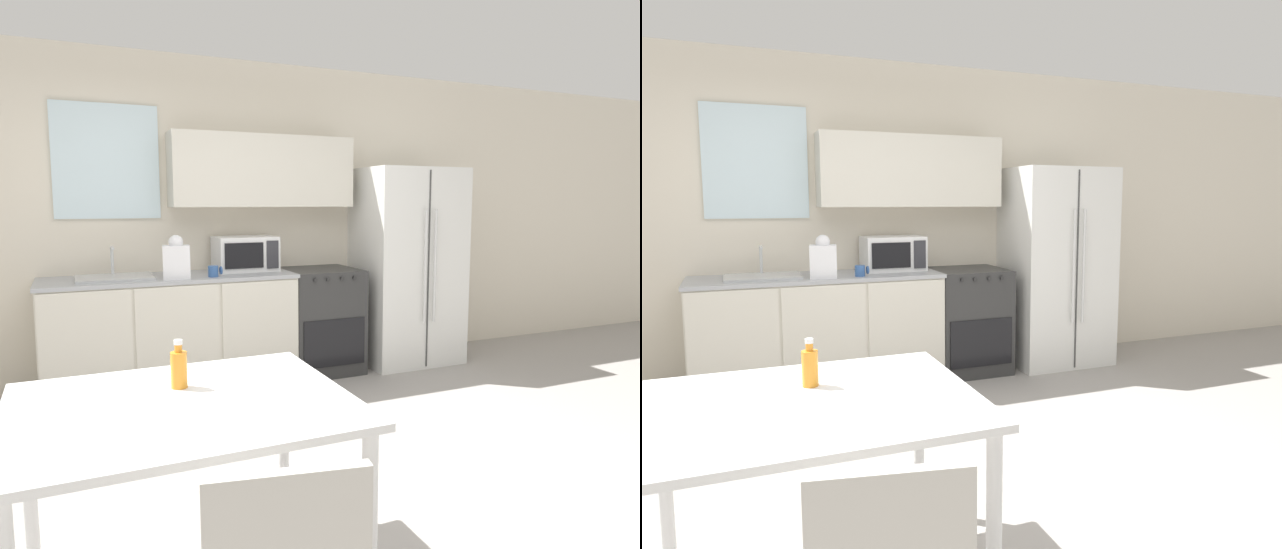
{
  "view_description": "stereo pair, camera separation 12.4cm",
  "coord_description": "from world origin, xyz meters",
  "views": [
    {
      "loc": [
        -1.03,
        -2.66,
        1.49
      ],
      "look_at": [
        0.38,
        0.55,
        1.05
      ],
      "focal_mm": 32.0,
      "sensor_mm": 36.0,
      "label": 1
    },
    {
      "loc": [
        -0.92,
        -2.71,
        1.49
      ],
      "look_at": [
        0.38,
        0.55,
        1.05
      ],
      "focal_mm": 32.0,
      "sensor_mm": 36.0,
      "label": 2
    }
  ],
  "objects": [
    {
      "name": "drink_bottle",
      "position": [
        -0.67,
        -0.48,
        0.86
      ],
      "size": [
        0.06,
        0.06,
        0.19
      ],
      "color": "orange",
      "rests_on": "dining_table"
    },
    {
      "name": "kitchen_counter",
      "position": [
        -0.32,
        1.89,
        0.46
      ],
      "size": [
        1.94,
        0.66,
        0.92
      ],
      "color": "#333333",
      "rests_on": "ground_plane"
    },
    {
      "name": "microwave",
      "position": [
        0.33,
        1.99,
        1.07
      ],
      "size": [
        0.51,
        0.37,
        0.29
      ],
      "color": "silver",
      "rests_on": "kitchen_counter"
    },
    {
      "name": "ground_plane",
      "position": [
        0.0,
        0.0,
        0.0
      ],
      "size": [
        12.0,
        12.0,
        0.0
      ],
      "primitive_type": "plane",
      "color": "gray"
    },
    {
      "name": "kitchen_sink",
      "position": [
        -0.73,
        1.89,
        0.94
      ],
      "size": [
        0.56,
        0.42,
        0.24
      ],
      "color": "#B7BABC",
      "rests_on": "kitchen_counter"
    },
    {
      "name": "refrigerator",
      "position": [
        1.86,
        1.86,
        0.9
      ],
      "size": [
        0.91,
        0.73,
        1.81
      ],
      "color": "silver",
      "rests_on": "ground_plane"
    },
    {
      "name": "oven_range",
      "position": [
        0.97,
        1.89,
        0.46
      ],
      "size": [
        0.64,
        0.64,
        0.91
      ],
      "color": "#2D2D2D",
      "rests_on": "ground_plane"
    },
    {
      "name": "grocery_bag_0",
      "position": [
        -0.3,
        1.71,
        1.07
      ],
      "size": [
        0.22,
        0.2,
        0.33
      ],
      "rotation": [
        0.0,
        0.0,
        -0.15
      ],
      "color": "white",
      "rests_on": "kitchen_counter"
    },
    {
      "name": "coffee_mug",
      "position": [
        -0.01,
        1.69,
        0.96
      ],
      "size": [
        0.11,
        0.08,
        0.09
      ],
      "color": "#335999",
      "rests_on": "kitchen_counter"
    },
    {
      "name": "wall_back",
      "position": [
        0.06,
        2.21,
        1.41
      ],
      "size": [
        12.0,
        0.38,
        2.7
      ],
      "color": "beige",
      "rests_on": "ground_plane"
    },
    {
      "name": "dining_table",
      "position": [
        -0.69,
        -0.64,
        0.68
      ],
      "size": [
        1.2,
        0.98,
        0.78
      ],
      "color": "white",
      "rests_on": "ground_plane"
    }
  ]
}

